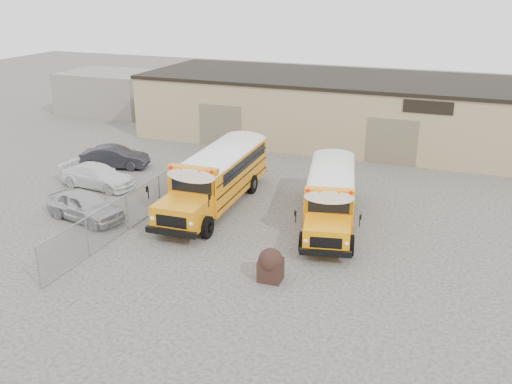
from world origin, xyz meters
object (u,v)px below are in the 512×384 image
(school_bus_left, at_px, (256,143))
(car_white, at_px, (98,176))
(car_dark, at_px, (115,157))
(tarp_bundle, at_px, (271,264))
(car_silver, at_px, (85,206))
(school_bus_right, at_px, (334,159))

(school_bus_left, xyz_separation_m, car_white, (-7.26, -6.26, -1.06))
(school_bus_left, relative_size, car_dark, 2.44)
(tarp_bundle, bearing_deg, car_silver, 166.90)
(school_bus_left, distance_m, car_white, 9.64)
(tarp_bundle, relative_size, car_white, 0.30)
(school_bus_right, height_order, tarp_bundle, school_bus_right)
(school_bus_right, bearing_deg, school_bus_left, 169.91)
(car_dark, bearing_deg, tarp_bundle, -140.72)
(school_bus_left, bearing_deg, car_white, -139.20)
(tarp_bundle, relative_size, car_silver, 0.31)
(school_bus_left, height_order, school_bus_right, school_bus_left)
(school_bus_left, distance_m, tarp_bundle, 14.22)
(car_white, bearing_deg, car_dark, 23.61)
(tarp_bundle, xyz_separation_m, car_dark, (-14.12, 10.17, -0.00))
(tarp_bundle, distance_m, car_silver, 10.89)
(school_bus_right, height_order, car_silver, school_bus_right)
(tarp_bundle, bearing_deg, school_bus_left, 113.58)
(school_bus_right, xyz_separation_m, car_white, (-12.46, -5.34, -0.86))
(school_bus_right, height_order, car_white, school_bus_right)
(car_white, relative_size, car_dark, 1.09)
(car_silver, relative_size, car_white, 0.95)
(school_bus_left, xyz_separation_m, car_silver, (-4.94, -10.53, -0.98))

